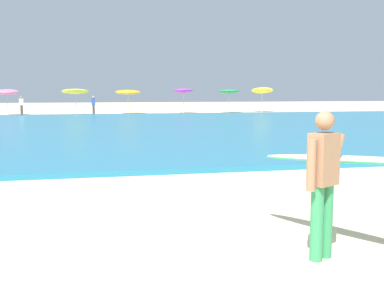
% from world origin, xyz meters
% --- Properties ---
extents(ground_plane, '(160.00, 160.00, 0.00)m').
position_xyz_m(ground_plane, '(0.00, 0.00, 0.00)').
color(ground_plane, beige).
extents(sea, '(120.00, 28.00, 0.14)m').
position_xyz_m(sea, '(0.00, 19.67, 0.07)').
color(sea, teal).
rests_on(sea, ground).
extents(surfer_with_board, '(1.49, 2.44, 1.73)m').
position_xyz_m(surfer_with_board, '(1.89, -0.00, 1.03)').
color(surfer_with_board, '#338E56').
rests_on(surfer_with_board, ground).
extents(beach_umbrella_1, '(1.81, 1.84, 2.22)m').
position_xyz_m(beach_umbrella_1, '(-7.68, 35.60, 1.92)').
color(beach_umbrella_1, beige).
rests_on(beach_umbrella_1, ground).
extents(beach_umbrella_2, '(2.24, 2.26, 2.26)m').
position_xyz_m(beach_umbrella_2, '(-2.24, 35.10, 1.96)').
color(beach_umbrella_2, beige).
rests_on(beach_umbrella_2, ground).
extents(beach_umbrella_3, '(2.20, 2.22, 2.15)m').
position_xyz_m(beach_umbrella_3, '(2.22, 36.03, 1.90)').
color(beach_umbrella_3, beige).
rests_on(beach_umbrella_3, ground).
extents(beach_umbrella_4, '(1.77, 1.79, 2.27)m').
position_xyz_m(beach_umbrella_4, '(7.13, 35.79, 2.03)').
color(beach_umbrella_4, beige).
rests_on(beach_umbrella_4, ground).
extents(beach_umbrella_5, '(1.98, 2.00, 2.20)m').
position_xyz_m(beach_umbrella_5, '(11.57, 36.40, 1.96)').
color(beach_umbrella_5, beige).
rests_on(beach_umbrella_5, ground).
extents(beach_umbrella_6, '(2.08, 2.13, 2.43)m').
position_xyz_m(beach_umbrella_6, '(15.10, 37.09, 2.06)').
color(beach_umbrella_6, beige).
rests_on(beach_umbrella_6, ground).
extents(beachgoer_near_row_left, '(0.32, 0.20, 1.58)m').
position_xyz_m(beachgoer_near_row_left, '(-6.56, 35.23, 0.84)').
color(beachgoer_near_row_left, '#383842').
rests_on(beachgoer_near_row_left, ground).
extents(beachgoer_near_row_mid, '(0.32, 0.20, 1.58)m').
position_xyz_m(beachgoer_near_row_mid, '(-0.76, 35.32, 0.84)').
color(beachgoer_near_row_mid, '#383842').
rests_on(beachgoer_near_row_mid, ground).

